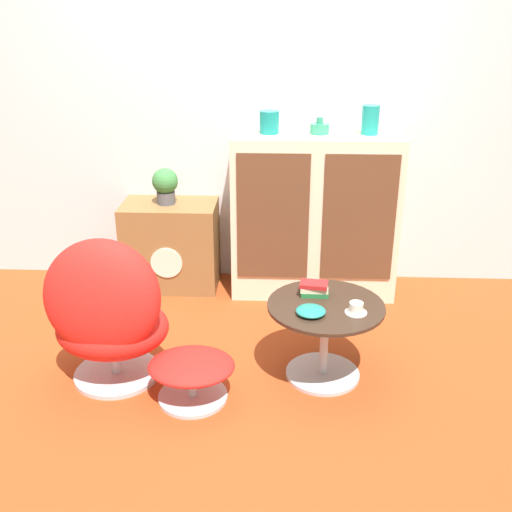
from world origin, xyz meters
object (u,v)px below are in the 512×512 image
Objects in this scene: egg_chair at (108,315)px; bowl at (311,311)px; tv_console at (171,245)px; book_stack at (314,289)px; teacup at (356,309)px; sideboard at (314,215)px; coffee_table at (325,329)px; vase_leftmost at (269,122)px; potted_plant at (165,184)px; vase_inner_right at (370,120)px; ottoman at (192,371)px; vase_inner_left at (320,128)px.

egg_chair is 5.61× the size of bowl.
tv_console reaches higher than book_stack.
egg_chair is 1.26m from teacup.
sideboard is 1.80× the size of coffee_table.
egg_chair is (-1.09, -1.18, -0.15)m from sideboard.
egg_chair is at bearing -123.67° from vase_leftmost.
potted_plant is 1.41m from book_stack.
vase_inner_right is at bearing 73.95° from coffee_table.
tv_console reaches higher than ottoman.
teacup is (0.82, 0.15, 0.29)m from ottoman.
vase_leftmost is 0.78× the size of vase_inner_right.
vase_inner_left reaches higher than book_stack.
sideboard is 0.72m from vase_inner_right.
book_stack is 1.04× the size of bowl.
egg_chair is 1.12m from coffee_table.
sideboard is 0.69m from vase_leftmost.
vase_inner_right is at bearing 0.00° from vase_leftmost.
egg_chair is 1.93× the size of ottoman.
vase_inner_right reaches higher than ottoman.
vase_inner_left reaches higher than ottoman.
coffee_table is 1.57m from potted_plant.
bowl is at bearing -96.76° from book_stack.
sideboard is at bearing 47.11° from egg_chair.
bowl is at bearing -78.41° from vase_leftmost.
ottoman is 0.67m from bowl.
tv_console is at bearing 84.83° from egg_chair.
vase_inner_right reaches higher than potted_plant.
vase_leftmost is at bearing 179.28° from sideboard.
sideboard is 1.01m from tv_console.
vase_leftmost reaches higher than bowl.
egg_chair is at bearing -174.69° from coffee_table.
vase_inner_right is at bearing 53.16° from ottoman.
sideboard is at bearing 87.75° from book_stack.
tv_console is 4.29× the size of bowl.
vase_leftmost is (0.68, -0.02, 0.86)m from tv_console.
ottoman is 3.06× the size of vase_leftmost.
sideboard reaches higher than teacup.
tv_console is at bearing 134.16° from teacup.
ottoman is 2.80× the size of book_stack.
egg_chair reaches higher than coffee_table.
teacup is (0.14, -0.09, 0.17)m from coffee_table.
sideboard is at bearing -1.24° from tv_console.
vase_inner_right is 1.26m from book_stack.
sideboard is 1.51m from ottoman.
tv_console is at bearing 127.44° from bowl.
teacup reaches higher than bowl.
potted_plant is at bearing 177.98° from tv_console.
ottoman is 1.69m from vase_leftmost.
potted_plant reaches higher than bowl.
vase_inner_right reaches higher than coffee_table.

